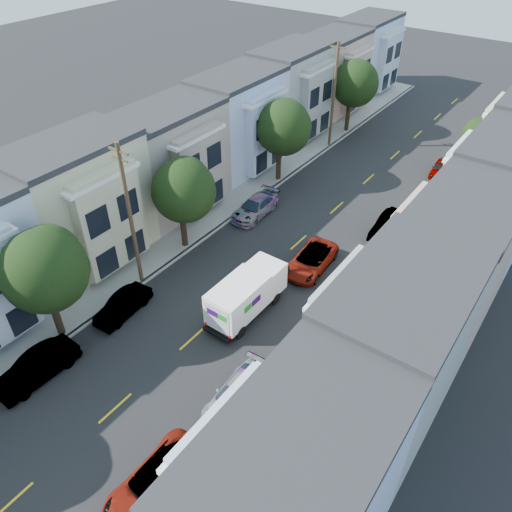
{
  "coord_description": "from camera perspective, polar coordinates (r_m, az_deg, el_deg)",
  "views": [
    {
      "loc": [
        15.05,
        -14.47,
        21.99
      ],
      "look_at": [
        0.04,
        6.46,
        2.2
      ],
      "focal_mm": 35.0,
      "sensor_mm": 36.0,
      "label": 1
    }
  ],
  "objects": [
    {
      "name": "centerline",
      "position": [
        39.73,
        7.17,
        3.61
      ],
      "size": [
        0.12,
        70.0,
        0.01
      ],
      "primitive_type": "cube",
      "color": "gold",
      "rests_on": "ground"
    },
    {
      "name": "curb_left",
      "position": [
        42.35,
        0.04,
        6.38
      ],
      "size": [
        0.3,
        70.0,
        0.15
      ],
      "primitive_type": "cube",
      "color": "gray",
      "rests_on": "ground"
    },
    {
      "name": "lead_sedan",
      "position": [
        34.78,
        6.34,
        -0.49
      ],
      "size": [
        2.7,
        5.15,
        1.38
      ],
      "primitive_type": "imported",
      "rotation": [
        0.0,
        0.0,
        0.08
      ],
      "color": "black",
      "rests_on": "ground"
    },
    {
      "name": "curb_right",
      "position": [
        37.81,
        15.12,
        0.62
      ],
      "size": [
        0.3,
        70.0,
        0.15
      ],
      "primitive_type": "cube",
      "color": "gray",
      "rests_on": "ground"
    },
    {
      "name": "parked_left_c",
      "position": [
        32.22,
        -14.96,
        -5.5
      ],
      "size": [
        1.71,
        4.07,
        1.33
      ],
      "primitive_type": "imported",
      "rotation": [
        0.0,
        0.0,
        0.08
      ],
      "color": "#BBBBBD",
      "rests_on": "ground"
    },
    {
      "name": "sidewalk_right",
      "position": [
        37.52,
        16.92,
        -0.08
      ],
      "size": [
        2.6,
        70.0,
        0.15
      ],
      "primitive_type": "cube",
      "color": "gray",
      "rests_on": "ground"
    },
    {
      "name": "tree_d",
      "position": [
        43.28,
        3.07,
        14.45
      ],
      "size": [
        4.7,
        4.7,
        7.42
      ],
      "color": "black",
      "rests_on": "ground"
    },
    {
      "name": "road_slab",
      "position": [
        39.72,
        7.17,
        3.62
      ],
      "size": [
        12.0,
        70.0,
        0.02
      ],
      "primitive_type": "cube",
      "color": "black",
      "rests_on": "ground"
    },
    {
      "name": "townhouse_row_left",
      "position": [
        45.15,
        -5.28,
        8.23
      ],
      "size": [
        5.0,
        70.0,
        8.5
      ],
      "primitive_type": "cube",
      "color": "#C7A393",
      "rests_on": "ground"
    },
    {
      "name": "ground",
      "position": [
        30.32,
        -7.29,
        -9.36
      ],
      "size": [
        160.0,
        160.0,
        0.0
      ],
      "primitive_type": "plane",
      "color": "black",
      "rests_on": "ground"
    },
    {
      "name": "tree_e",
      "position": [
        54.1,
        11.16,
        18.78
      ],
      "size": [
        4.7,
        4.7,
        7.55
      ],
      "color": "black",
      "rests_on": "ground"
    },
    {
      "name": "utility_pole_near",
      "position": [
        31.79,
        -14.15,
        4.3
      ],
      "size": [
        1.6,
        0.26,
        10.0
      ],
      "color": "#42301E",
      "rests_on": "ground"
    },
    {
      "name": "sidewalk_left",
      "position": [
        43.01,
        -1.38,
        6.9
      ],
      "size": [
        2.6,
        70.0,
        0.15
      ],
      "primitive_type": "cube",
      "color": "gray",
      "rests_on": "ground"
    },
    {
      "name": "utility_pole_far",
      "position": [
        50.42,
        8.86,
        17.61
      ],
      "size": [
        1.6,
        0.26,
        10.0
      ],
      "color": "#42301E",
      "rests_on": "ground"
    },
    {
      "name": "parked_left_d",
      "position": [
        40.23,
        -0.08,
        5.62
      ],
      "size": [
        2.19,
        4.83,
        1.43
      ],
      "primitive_type": "imported",
      "rotation": [
        0.0,
        0.0,
        0.04
      ],
      "color": "#3A1108",
      "rests_on": "ground"
    },
    {
      "name": "tree_c",
      "position": [
        34.63,
        -8.38,
        7.41
      ],
      "size": [
        4.44,
        4.44,
        7.07
      ],
      "color": "black",
      "rests_on": "ground"
    },
    {
      "name": "parked_left_b",
      "position": [
        30.07,
        -23.74,
        -11.61
      ],
      "size": [
        1.77,
        4.62,
        1.52
      ],
      "primitive_type": "imported",
      "rotation": [
        0.0,
        0.0,
        -0.03
      ],
      "color": "black",
      "rests_on": "ground"
    },
    {
      "name": "parked_right_b",
      "position": [
        26.69,
        -2.2,
        -15.5
      ],
      "size": [
        2.14,
        4.6,
        1.35
      ],
      "primitive_type": "imported",
      "rotation": [
        0.0,
        0.0,
        0.05
      ],
      "color": "white",
      "rests_on": "ground"
    },
    {
      "name": "parked_right_d",
      "position": [
        49.17,
        20.35,
        9.36
      ],
      "size": [
        1.78,
        3.88,
        1.22
      ],
      "primitive_type": "imported",
      "rotation": [
        0.0,
        0.0,
        0.09
      ],
      "color": "#0C0741",
      "rests_on": "ground"
    },
    {
      "name": "tree_b",
      "position": [
        29.07,
        -23.11,
        -1.52
      ],
      "size": [
        4.7,
        4.7,
        7.47
      ],
      "color": "black",
      "rests_on": "ground"
    },
    {
      "name": "townhouse_row_right",
      "position": [
        36.97,
        22.28,
        -2.26
      ],
      "size": [
        5.0,
        70.0,
        8.5
      ],
      "primitive_type": "cube",
      "color": "#C7A393",
      "rests_on": "ground"
    },
    {
      "name": "tree_far_r",
      "position": [
        49.22,
        23.99,
        12.35
      ],
      "size": [
        3.1,
        3.1,
        5.16
      ],
      "color": "black",
      "rests_on": "ground"
    },
    {
      "name": "parked_right_a",
      "position": [
        24.47,
        -11.32,
        -24.07
      ],
      "size": [
        2.41,
        5.22,
        1.45
      ],
      "primitive_type": "imported",
      "rotation": [
        0.0,
        0.0,
        0.0
      ],
      "color": "#3B4245",
      "rests_on": "ground"
    },
    {
      "name": "fedex_truck",
      "position": [
        30.64,
        -1.1,
        -4.34
      ],
      "size": [
        2.21,
        5.73,
        2.75
      ],
      "rotation": [
        0.0,
        0.0,
        -0.01
      ],
      "color": "white",
      "rests_on": "ground"
    },
    {
      "name": "parked_right_c",
      "position": [
        39.34,
        14.93,
        3.42
      ],
      "size": [
        1.58,
        4.4,
        1.46
      ],
      "primitive_type": "imported",
      "rotation": [
        0.0,
        0.0,
        0.01
      ],
      "color": "black",
      "rests_on": "ground"
    }
  ]
}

